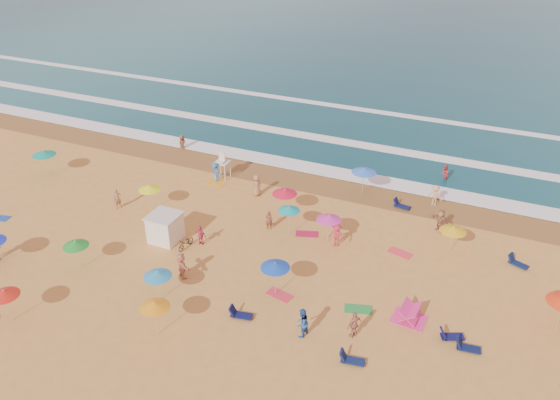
% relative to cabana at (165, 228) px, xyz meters
% --- Properties ---
extents(ground, '(220.00, 220.00, 0.00)m').
position_rel_cabana_xyz_m(ground, '(5.58, 0.44, -1.00)').
color(ground, gold).
rests_on(ground, ground).
extents(ocean, '(220.00, 140.00, 0.18)m').
position_rel_cabana_xyz_m(ocean, '(5.58, 84.44, -1.00)').
color(ocean, '#0C4756').
rests_on(ocean, ground).
extents(wet_sand, '(220.00, 220.00, 0.00)m').
position_rel_cabana_xyz_m(wet_sand, '(5.58, 12.94, -0.99)').
color(wet_sand, olive).
rests_on(wet_sand, ground).
extents(surf_foam, '(200.00, 18.70, 0.05)m').
position_rel_cabana_xyz_m(surf_foam, '(5.58, 21.76, -0.90)').
color(surf_foam, white).
rests_on(surf_foam, ground).
extents(cabana, '(2.00, 2.00, 2.00)m').
position_rel_cabana_xyz_m(cabana, '(0.00, 0.00, 0.00)').
color(cabana, white).
rests_on(cabana, ground).
extents(cabana_roof, '(2.20, 2.20, 0.12)m').
position_rel_cabana_xyz_m(cabana_roof, '(0.00, 0.00, 1.06)').
color(cabana_roof, silver).
rests_on(cabana_roof, cabana).
extents(bicycle, '(0.72, 1.65, 0.84)m').
position_rel_cabana_xyz_m(bicycle, '(1.90, -0.30, -0.58)').
color(bicycle, black).
rests_on(bicycle, ground).
extents(lifeguard_stand, '(1.20, 1.20, 2.10)m').
position_rel_cabana_xyz_m(lifeguard_stand, '(-1.12, 10.52, 0.05)').
color(lifeguard_stand, white).
rests_on(lifeguard_stand, ground).
extents(beach_umbrellas, '(56.16, 25.45, 0.77)m').
position_rel_cabana_xyz_m(beach_umbrellas, '(8.61, 1.54, 1.11)').
color(beach_umbrellas, '#1A32E2').
rests_on(beach_umbrellas, ground).
extents(loungers, '(45.70, 24.51, 0.34)m').
position_rel_cabana_xyz_m(loungers, '(10.17, -1.82, -0.83)').
color(loungers, '#101E52').
rests_on(loungers, ground).
extents(towels, '(43.10, 26.64, 0.03)m').
position_rel_cabana_xyz_m(towels, '(6.92, -3.08, -0.98)').
color(towels, red).
rests_on(towels, ground).
extents(popup_tents, '(18.24, 10.24, 1.20)m').
position_rel_cabana_xyz_m(popup_tents, '(26.24, 2.86, -0.40)').
color(popup_tents, '#F43690').
rests_on(popup_tents, ground).
extents(beachgoers, '(39.38, 25.77, 2.14)m').
position_rel_cabana_xyz_m(beachgoers, '(5.79, 4.32, -0.14)').
color(beachgoers, '#A96F4E').
rests_on(beachgoers, ground).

